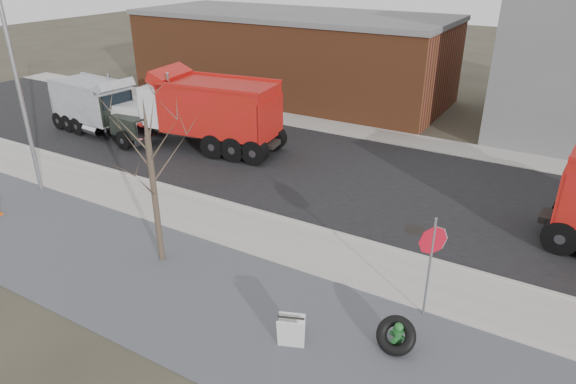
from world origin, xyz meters
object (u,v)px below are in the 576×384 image
Objects in this scene: sandwich_board at (291,332)px; dump_truck_grey at (100,106)px; fire_hydrant at (398,337)px; dump_truck_red_b at (199,109)px; stop_sign at (432,251)px; truck_tire at (396,335)px.

sandwich_board is 0.13× the size of dump_truck_grey.
fire_hydrant is 0.09× the size of dump_truck_red_b.
dump_truck_grey is (-18.72, 7.65, 1.18)m from fire_hydrant.
dump_truck_grey is at bearing 2.91° from dump_truck_red_b.
stop_sign is 0.43× the size of dump_truck_grey.
stop_sign is (0.16, 1.60, 1.60)m from fire_hydrant.
truck_tire is 0.14× the size of dump_truck_grey.
dump_truck_red_b reaches higher than stop_sign.
stop_sign is 0.32× the size of dump_truck_red_b.
dump_truck_red_b is at bearing 156.03° from fire_hydrant.
truck_tire is 15.76m from dump_truck_red_b.
stop_sign is 3.24× the size of sandwich_board.
truck_tire is 1.08× the size of sandwich_board.
sandwich_board is 14.79m from dump_truck_red_b.
sandwich_board is (-2.18, -1.21, 0.05)m from truck_tire.
dump_truck_grey is (-18.88, 6.05, -0.43)m from stop_sign.
dump_truck_red_b reaches higher than dump_truck_grey.
truck_tire is at bearing -16.94° from dump_truck_grey.
sandwich_board is at bearing -22.91° from dump_truck_grey.
dump_truck_grey reaches higher than fire_hydrant.
fire_hydrant is 0.80× the size of truck_tire.
fire_hydrant is 2.55m from sandwich_board.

